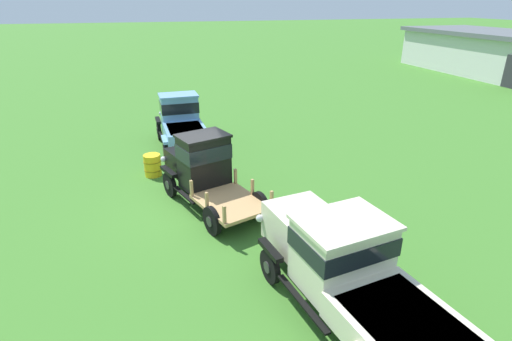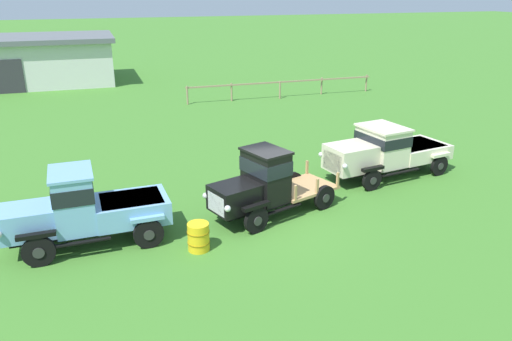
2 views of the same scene
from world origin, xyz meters
TOP-DOWN VIEW (x-y plane):
  - ground_plane at (0.00, 0.00)m, footprint 240.00×240.00m
  - paddock_fence at (7.39, 18.28)m, footprint 13.58×0.54m
  - vintage_truck_foreground_near at (-5.73, 0.49)m, footprint 4.82×2.15m
  - vintage_truck_second_in_line at (-0.18, 0.59)m, footprint 4.97×3.02m
  - vintage_truck_midrow_center at (5.74, 2.67)m, footprint 5.74×2.93m
  - oil_drum_beside_row at (-2.69, -0.96)m, footprint 0.66×0.66m

SIDE VIEW (x-z plane):
  - ground_plane at x=0.00m, z-range 0.00..0.00m
  - oil_drum_beside_row at x=-2.69m, z-range 0.00..0.84m
  - paddock_fence at x=7.39m, z-range 0.27..1.48m
  - vintage_truck_midrow_center at x=5.74m, z-range 0.04..2.14m
  - vintage_truck_foreground_near at x=-5.73m, z-range -0.01..2.34m
  - vintage_truck_second_in_line at x=-0.18m, z-range 0.02..2.35m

